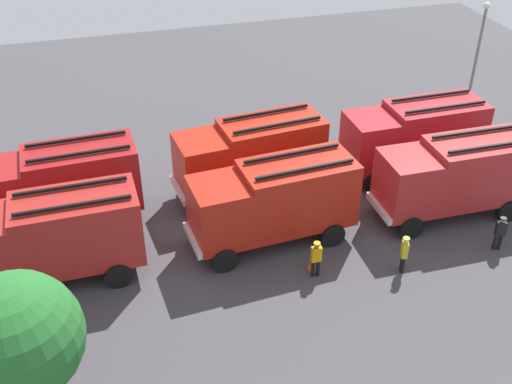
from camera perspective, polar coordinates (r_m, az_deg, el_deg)
name	(u,v)px	position (r m, az deg, el deg)	size (l,w,h in m)	color
ground_plane	(256,217)	(29.02, 0.00, -2.31)	(54.54, 54.54, 0.00)	#423F44
fire_truck_0	(414,134)	(32.39, 14.28, 5.14)	(7.22, 2.80, 3.88)	maroon
fire_truck_1	(251,154)	(29.67, -0.47, 3.51)	(7.41, 3.33, 3.88)	#AA2010
fire_truck_2	(59,183)	(28.80, -17.57, 0.78)	(7.29, 2.99, 3.88)	maroon
fire_truck_3	(456,174)	(29.50, 17.83, 1.56)	(7.23, 2.82, 3.88)	#A52322
fire_truck_4	(274,199)	(26.39, 1.68, -0.69)	(7.36, 3.19, 3.88)	#A71E10
fire_truck_5	(51,236)	(25.61, -18.23, -3.81)	(7.24, 2.86, 3.88)	#A2211D
firefighter_0	(404,253)	(26.11, 13.39, -5.41)	(0.37, 0.48, 1.71)	black
firefighter_1	(316,257)	(25.31, 5.52, -5.97)	(0.43, 0.28, 1.69)	black
firefighter_2	(321,149)	(32.61, 6.00, 3.92)	(0.45, 0.48, 1.75)	black
firefighter_3	(500,232)	(28.54, 21.40, -3.41)	(0.47, 0.35, 1.65)	black
firefighter_4	(292,137)	(33.65, 3.28, 5.00)	(0.43, 0.28, 1.72)	black
tree_0	(16,339)	(19.01, -21.06, -12.39)	(3.82, 3.82, 5.92)	brown
traffic_cone_0	(428,132)	(36.86, 15.42, 5.27)	(0.41, 0.41, 0.58)	#F2600C
traffic_cone_1	(313,263)	(26.03, 5.20, -6.45)	(0.44, 0.44, 0.62)	#F2600C
lamppost	(476,57)	(37.37, 19.50, 11.56)	(0.36, 0.36, 7.22)	slate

